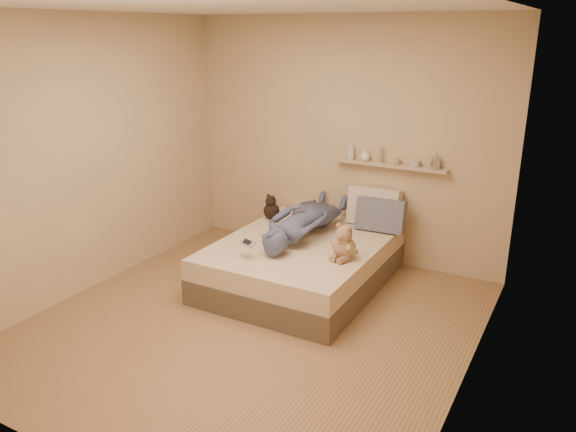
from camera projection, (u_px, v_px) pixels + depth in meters
The scene contains 10 objects.
room at pixel (249, 179), 4.49m from camera, with size 3.80×3.80×3.80m.
bed at pixel (302, 263), 5.60m from camera, with size 1.50×1.90×0.45m.
game_console at pixel (247, 243), 5.09m from camera, with size 0.18×0.11×0.06m.
teddy_bear at pixel (344, 244), 5.07m from camera, with size 0.28×0.27×0.34m.
dark_plush at pixel (271, 208), 6.17m from camera, with size 0.18×0.18×0.27m.
pillow_cream at pixel (374, 207), 5.95m from camera, with size 0.55×0.16×0.40m, color beige.
pillow_grey at pixel (381, 215), 5.79m from camera, with size 0.50×0.14×0.34m, color slate.
person at pixel (304, 219), 5.65m from camera, with size 0.53×1.45×0.35m, color #4C5777.
wall_shelf at pixel (390, 165), 5.82m from camera, with size 1.20×0.12×0.03m, color tan.
shelf_bottles at pixel (386, 157), 5.82m from camera, with size 1.00×0.13×0.18m.
Camera 1 is at (2.39, -3.65, 2.44)m, focal length 35.00 mm.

